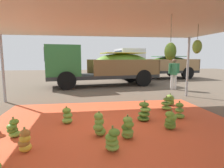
{
  "coord_description": "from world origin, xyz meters",
  "views": [
    {
      "loc": [
        -0.75,
        -4.41,
        1.71
      ],
      "look_at": [
        0.28,
        2.41,
        0.74
      ],
      "focal_mm": 30.12,
      "sensor_mm": 36.0,
      "label": 1
    }
  ],
  "objects_px": {
    "banana_bunch_5": "(180,111)",
    "banana_bunch_12": "(112,140)",
    "banana_bunch_8": "(144,112)",
    "cargo_truck_far": "(153,64)",
    "cargo_truck_main": "(100,65)",
    "banana_bunch_7": "(170,100)",
    "banana_bunch_0": "(128,128)",
    "banana_bunch_10": "(170,121)",
    "banana_bunch_6": "(166,104)",
    "banana_bunch_9": "(99,125)",
    "banana_bunch_1": "(67,116)",
    "banana_bunch_11": "(25,141)",
    "banana_bunch_3": "(13,129)",
    "worker_0": "(174,72)"
  },
  "relations": [
    {
      "from": "banana_bunch_8",
      "to": "cargo_truck_far",
      "type": "distance_m",
      "value": 10.97
    },
    {
      "from": "banana_bunch_3",
      "to": "banana_bunch_1",
      "type": "bearing_deg",
      "value": 33.5
    },
    {
      "from": "banana_bunch_0",
      "to": "banana_bunch_8",
      "type": "height_order",
      "value": "banana_bunch_8"
    },
    {
      "from": "banana_bunch_11",
      "to": "cargo_truck_main",
      "type": "bearing_deg",
      "value": 75.41
    },
    {
      "from": "banana_bunch_5",
      "to": "banana_bunch_12",
      "type": "bearing_deg",
      "value": -143.81
    },
    {
      "from": "banana_bunch_1",
      "to": "banana_bunch_7",
      "type": "xyz_separation_m",
      "value": [
        3.52,
        1.4,
        -0.02
      ]
    },
    {
      "from": "worker_0",
      "to": "banana_bunch_8",
      "type": "bearing_deg",
      "value": -124.15
    },
    {
      "from": "banana_bunch_5",
      "to": "worker_0",
      "type": "relative_size",
      "value": 0.3
    },
    {
      "from": "banana_bunch_1",
      "to": "cargo_truck_far",
      "type": "height_order",
      "value": "cargo_truck_far"
    },
    {
      "from": "worker_0",
      "to": "banana_bunch_1",
      "type": "bearing_deg",
      "value": -138.77
    },
    {
      "from": "banana_bunch_5",
      "to": "banana_bunch_11",
      "type": "relative_size",
      "value": 1.1
    },
    {
      "from": "banana_bunch_0",
      "to": "worker_0",
      "type": "height_order",
      "value": "worker_0"
    },
    {
      "from": "banana_bunch_8",
      "to": "banana_bunch_5",
      "type": "bearing_deg",
      "value": 3.4
    },
    {
      "from": "banana_bunch_0",
      "to": "banana_bunch_10",
      "type": "bearing_deg",
      "value": 17.95
    },
    {
      "from": "banana_bunch_8",
      "to": "banana_bunch_12",
      "type": "xyz_separation_m",
      "value": [
        -1.1,
        -1.52,
        -0.04
      ]
    },
    {
      "from": "banana_bunch_9",
      "to": "banana_bunch_10",
      "type": "xyz_separation_m",
      "value": [
        1.72,
        0.14,
        -0.04
      ]
    },
    {
      "from": "banana_bunch_0",
      "to": "banana_bunch_1",
      "type": "distance_m",
      "value": 1.77
    },
    {
      "from": "banana_bunch_6",
      "to": "banana_bunch_9",
      "type": "distance_m",
      "value": 2.94
    },
    {
      "from": "banana_bunch_6",
      "to": "banana_bunch_8",
      "type": "relative_size",
      "value": 0.83
    },
    {
      "from": "banana_bunch_8",
      "to": "worker_0",
      "type": "height_order",
      "value": "worker_0"
    },
    {
      "from": "banana_bunch_0",
      "to": "banana_bunch_10",
      "type": "xyz_separation_m",
      "value": [
        1.14,
        0.37,
        -0.02
      ]
    },
    {
      "from": "banana_bunch_6",
      "to": "banana_bunch_12",
      "type": "relative_size",
      "value": 0.99
    },
    {
      "from": "banana_bunch_0",
      "to": "worker_0",
      "type": "xyz_separation_m",
      "value": [
        3.9,
        5.75,
        0.73
      ]
    },
    {
      "from": "banana_bunch_9",
      "to": "cargo_truck_main",
      "type": "xyz_separation_m",
      "value": [
        0.7,
        7.57,
        1.0
      ]
    },
    {
      "from": "banana_bunch_0",
      "to": "banana_bunch_9",
      "type": "relative_size",
      "value": 0.95
    },
    {
      "from": "cargo_truck_far",
      "to": "banana_bunch_6",
      "type": "bearing_deg",
      "value": -108.17
    },
    {
      "from": "banana_bunch_7",
      "to": "banana_bunch_9",
      "type": "relative_size",
      "value": 0.8
    },
    {
      "from": "banana_bunch_0",
      "to": "banana_bunch_6",
      "type": "relative_size",
      "value": 1.11
    },
    {
      "from": "worker_0",
      "to": "banana_bunch_5",
      "type": "bearing_deg",
      "value": -114.67
    },
    {
      "from": "banana_bunch_5",
      "to": "cargo_truck_main",
      "type": "relative_size",
      "value": 0.07
    },
    {
      "from": "banana_bunch_5",
      "to": "cargo_truck_main",
      "type": "bearing_deg",
      "value": 103.78
    },
    {
      "from": "banana_bunch_0",
      "to": "cargo_truck_far",
      "type": "distance_m",
      "value": 12.2
    },
    {
      "from": "banana_bunch_6",
      "to": "worker_0",
      "type": "relative_size",
      "value": 0.29
    },
    {
      "from": "banana_bunch_1",
      "to": "banana_bunch_11",
      "type": "xyz_separation_m",
      "value": [
        -0.63,
        -1.43,
        0.01
      ]
    },
    {
      "from": "banana_bunch_0",
      "to": "cargo_truck_main",
      "type": "xyz_separation_m",
      "value": [
        0.12,
        7.8,
        1.02
      ]
    },
    {
      "from": "cargo_truck_far",
      "to": "banana_bunch_3",
      "type": "bearing_deg",
      "value": -123.92
    },
    {
      "from": "banana_bunch_8",
      "to": "banana_bunch_10",
      "type": "xyz_separation_m",
      "value": [
        0.43,
        -0.67,
        -0.03
      ]
    },
    {
      "from": "banana_bunch_11",
      "to": "banana_bunch_10",
      "type": "bearing_deg",
      "value": 11.54
    },
    {
      "from": "cargo_truck_main",
      "to": "cargo_truck_far",
      "type": "bearing_deg",
      "value": 35.88
    },
    {
      "from": "banana_bunch_8",
      "to": "banana_bunch_12",
      "type": "distance_m",
      "value": 1.88
    },
    {
      "from": "banana_bunch_7",
      "to": "cargo_truck_main",
      "type": "relative_size",
      "value": 0.06
    },
    {
      "from": "cargo_truck_far",
      "to": "cargo_truck_main",
      "type": "bearing_deg",
      "value": -144.12
    },
    {
      "from": "banana_bunch_1",
      "to": "banana_bunch_6",
      "type": "height_order",
      "value": "banana_bunch_6"
    },
    {
      "from": "banana_bunch_5",
      "to": "banana_bunch_9",
      "type": "bearing_deg",
      "value": -159.54
    },
    {
      "from": "banana_bunch_7",
      "to": "banana_bunch_1",
      "type": "bearing_deg",
      "value": -158.3
    },
    {
      "from": "banana_bunch_7",
      "to": "banana_bunch_9",
      "type": "bearing_deg",
      "value": -139.77
    },
    {
      "from": "banana_bunch_0",
      "to": "banana_bunch_8",
      "type": "distance_m",
      "value": 1.26
    },
    {
      "from": "banana_bunch_12",
      "to": "cargo_truck_main",
      "type": "xyz_separation_m",
      "value": [
        0.52,
        8.27,
        1.04
      ]
    },
    {
      "from": "banana_bunch_1",
      "to": "cargo_truck_main",
      "type": "relative_size",
      "value": 0.07
    },
    {
      "from": "banana_bunch_12",
      "to": "banana_bunch_10",
      "type": "bearing_deg",
      "value": 28.89
    }
  ]
}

